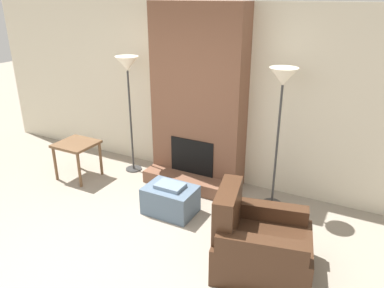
% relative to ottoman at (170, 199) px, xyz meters
% --- Properties ---
extents(ground_plane, '(24.00, 24.00, 0.00)m').
position_rel_ottoman_xyz_m(ground_plane, '(-0.12, -1.46, -0.19)').
color(ground_plane, gray).
extents(wall_back, '(8.31, 0.06, 2.60)m').
position_rel_ottoman_xyz_m(wall_back, '(-0.12, 1.25, 1.11)').
color(wall_back, beige).
rests_on(wall_back, ground_plane).
extents(fireplace, '(1.38, 0.69, 2.60)m').
position_rel_ottoman_xyz_m(fireplace, '(-0.12, 1.00, 1.04)').
color(fireplace, brown).
rests_on(fireplace, ground_plane).
extents(ottoman, '(0.65, 0.46, 0.41)m').
position_rel_ottoman_xyz_m(ottoman, '(0.00, 0.00, 0.00)').
color(ottoman, slate).
rests_on(ottoman, ground_plane).
extents(armchair, '(1.11, 0.99, 0.89)m').
position_rel_ottoman_xyz_m(armchair, '(1.33, -0.51, 0.09)').
color(armchair, '#422819').
rests_on(armchair, ground_plane).
extents(side_table, '(0.57, 0.55, 0.58)m').
position_rel_ottoman_xyz_m(side_table, '(-1.79, 0.21, 0.29)').
color(side_table, brown).
rests_on(side_table, ground_plane).
extents(floor_lamp_left, '(0.35, 0.35, 1.83)m').
position_rel_ottoman_xyz_m(floor_lamp_left, '(-1.20, 0.83, 1.42)').
color(floor_lamp_left, '#333333').
rests_on(floor_lamp_left, ground_plane).
extents(floor_lamp_right, '(0.35, 0.35, 1.87)m').
position_rel_ottoman_xyz_m(floor_lamp_right, '(1.12, 0.83, 1.45)').
color(floor_lamp_right, '#333333').
rests_on(floor_lamp_right, ground_plane).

